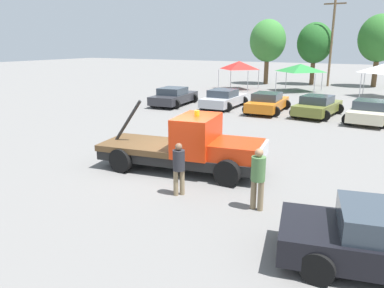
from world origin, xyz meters
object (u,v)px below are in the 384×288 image
object	(u,v)px
canopy_tent_green	(300,68)
canopy_tent_red	(239,65)
parked_car_charcoal	(174,97)
tow_truck	(189,147)
parked_car_cream	(370,112)
person_near_truck	(258,175)
tree_center	(379,38)
parked_car_silver	(224,99)
parked_car_orange	(267,103)
person_at_hood	(179,165)
parked_car_olive	(317,106)
tree_right	(268,41)
utility_pole	(332,38)
tree_left	(315,43)

from	to	relation	value
canopy_tent_green	canopy_tent_red	bearing A→B (deg)	-166.51
parked_car_charcoal	canopy_tent_green	size ratio (longest dim) A/B	1.35
tow_truck	parked_car_cream	world-z (taller)	tow_truck
person_near_truck	tree_center	distance (m)	35.49
parked_car_silver	parked_car_orange	xyz separation A→B (m)	(3.31, -0.23, -0.00)
tree_center	person_at_hood	bearing A→B (deg)	-94.99
parked_car_olive	tree_right	world-z (taller)	tree_right
tree_center	parked_car_orange	bearing A→B (deg)	-104.36
parked_car_charcoal	parked_car_orange	bearing A→B (deg)	-91.73
person_near_truck	utility_pole	size ratio (longest dim) A/B	0.19
parked_car_olive	person_near_truck	bearing A→B (deg)	-168.00
parked_car_orange	parked_car_charcoal	bearing A→B (deg)	91.07
tow_truck	tree_left	bearing A→B (deg)	85.46
canopy_tent_green	person_at_hood	bearing A→B (deg)	-83.89
person_at_hood	canopy_tent_green	bearing A→B (deg)	-40.63
parked_car_charcoal	parked_car_olive	size ratio (longest dim) A/B	1.08
parked_car_olive	utility_pole	world-z (taller)	utility_pole
tow_truck	canopy_tent_red	size ratio (longest dim) A/B	1.99
parked_car_cream	canopy_tent_red	world-z (taller)	canopy_tent_red
tow_truck	canopy_tent_red	xyz separation A→B (m)	(-7.86, 24.19, 1.50)
canopy_tent_green	parked_car_silver	bearing A→B (deg)	-101.26
tree_left	utility_pole	xyz separation A→B (m)	(1.90, -0.88, 0.54)
canopy_tent_green	tree_right	size ratio (longest dim) A/B	0.51
parked_car_orange	tree_left	size ratio (longest dim) A/B	0.69
parked_car_orange	canopy_tent_green	distance (m)	12.67
parked_car_charcoal	parked_car_silver	bearing A→B (deg)	-84.97
tow_truck	parked_car_cream	bearing A→B (deg)	59.55
parked_car_charcoal	parked_car_olive	bearing A→B (deg)	-91.86
tree_left	parked_car_charcoal	bearing A→B (deg)	-106.81
parked_car_charcoal	canopy_tent_green	world-z (taller)	canopy_tent_green
utility_pole	person_near_truck	bearing A→B (deg)	-83.63
person_near_truck	tree_left	size ratio (longest dim) A/B	0.26
tow_truck	canopy_tent_green	distance (m)	25.69
canopy_tent_green	tree_left	xyz separation A→B (m)	(-0.24, 6.84, 2.28)
parked_car_orange	person_near_truck	bearing A→B (deg)	-166.02
tow_truck	canopy_tent_green	bearing A→B (deg)	86.06
utility_pole	tree_center	bearing A→B (deg)	22.06
canopy_tent_red	tree_left	xyz separation A→B (m)	(5.49, 8.21, 2.12)
utility_pole	tree_right	bearing A→B (deg)	-171.63
parked_car_olive	utility_pole	bearing A→B (deg)	14.62
parked_car_silver	parked_car_olive	xyz separation A→B (m)	(6.54, -0.03, -0.00)
parked_car_orange	utility_pole	bearing A→B (deg)	-5.36
person_at_hood	tree_right	bearing A→B (deg)	-33.08
person_at_hood	parked_car_silver	world-z (taller)	person_at_hood
parked_car_olive	tree_right	bearing A→B (deg)	34.68
person_near_truck	tree_right	distance (m)	34.32
parked_car_cream	tree_right	xyz separation A→B (m)	(-12.17, 17.86, 4.11)
tow_truck	parked_car_silver	world-z (taller)	tow_truck
parked_car_charcoal	tow_truck	bearing A→B (deg)	-151.94
tree_left	tree_center	size ratio (longest dim) A/B	0.91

